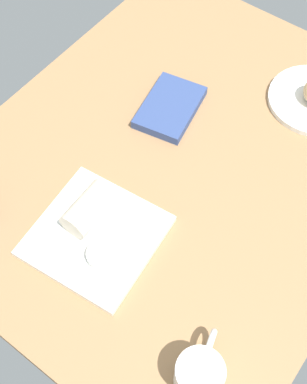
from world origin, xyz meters
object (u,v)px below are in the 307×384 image
book_stack (170,107)px  coffee_mug (200,374)px  square_plate (96,236)px  sauce_cup (101,255)px  breakfast_wrap (89,209)px

book_stack → coffee_mug: coffee_mug is taller
square_plate → sauce_cup: sauce_cup is taller
sauce_cup → breakfast_wrap: size_ratio=0.52×
coffee_mug → breakfast_wrap: bearing=69.9°
square_plate → book_stack: book_stack is taller
square_plate → breakfast_wrap: (2.65, 3.60, 4.01)cm
square_plate → book_stack: bearing=11.9°
sauce_cup → book_stack: 42.77cm
sauce_cup → coffee_mug: 30.03cm
coffee_mug → sauce_cup: bearing=75.3°
sauce_cup → book_stack: size_ratio=0.30×
breakfast_wrap → coffee_mug: coffee_mug is taller
book_stack → coffee_mug: bearing=-139.5°
book_stack → coffee_mug: 63.89cm
breakfast_wrap → book_stack: size_ratio=0.57×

